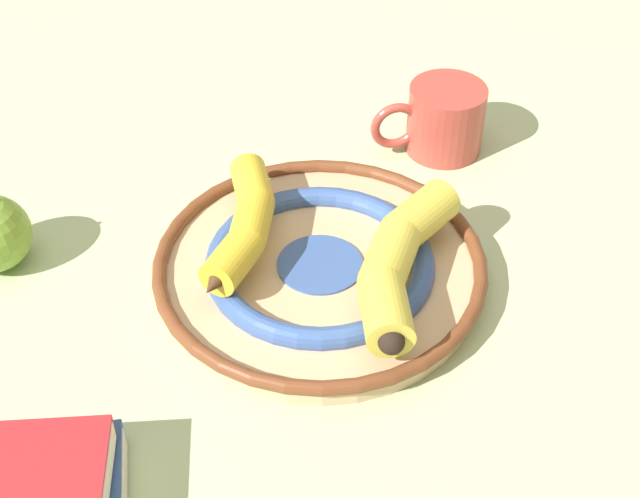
{
  "coord_description": "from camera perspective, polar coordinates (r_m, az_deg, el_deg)",
  "views": [
    {
      "loc": [
        0.55,
        -0.08,
        0.57
      ],
      "look_at": [
        -0.03,
        0.04,
        0.04
      ],
      "focal_mm": 50.0,
      "sensor_mm": 36.0,
      "label": 1
    }
  ],
  "objects": [
    {
      "name": "ground_plane",
      "position": [
        0.8,
        -2.23,
        -3.72
      ],
      "size": [
        2.8,
        2.8,
        0.0
      ],
      "primitive_type": "plane",
      "color": "#B2C693"
    },
    {
      "name": "decorative_bowl",
      "position": [
        0.81,
        -0.0,
        -1.16
      ],
      "size": [
        0.3,
        0.3,
        0.03
      ],
      "color": "tan",
      "rests_on": "ground_plane"
    },
    {
      "name": "banana_a",
      "position": [
        0.77,
        5.17,
        -0.46
      ],
      "size": [
        0.2,
        0.14,
        0.04
      ],
      "rotation": [
        0.0,
        0.0,
        -0.53
      ],
      "color": "gold",
      "rests_on": "decorative_bowl"
    },
    {
      "name": "banana_b",
      "position": [
        0.81,
        -4.81,
        1.6
      ],
      "size": [
        0.18,
        0.09,
        0.03
      ],
      "rotation": [
        0.0,
        0.0,
        -3.46
      ],
      "color": "gold",
      "rests_on": "decorative_bowl"
    },
    {
      "name": "coffee_mug",
      "position": [
        0.97,
        7.88,
        8.26
      ],
      "size": [
        0.08,
        0.12,
        0.08
      ],
      "rotation": [
        0.0,
        0.0,
        4.73
      ],
      "color": "#B24238",
      "rests_on": "ground_plane"
    }
  ]
}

